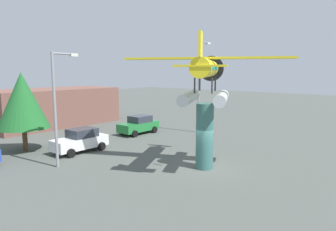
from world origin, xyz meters
The scene contains 9 objects.
ground_plane centered at (0.00, 0.00, 0.00)m, with size 140.00×140.00×0.00m, color #4C514C.
display_pedestal centered at (0.00, 0.00, 2.06)m, with size 1.10×1.10×4.12m, color #386B66.
floatplane_monument centered at (0.12, 0.06, 5.80)m, with size 7.11×9.74×4.00m.
car_mid_white centered at (-2.68, 9.47, 0.88)m, with size 4.20×2.02×1.76m.
car_far_green centered at (5.02, 10.98, 0.88)m, with size 4.20×2.02×1.76m.
streetlight_primary centered at (-5.66, 7.30, 4.26)m, with size 1.84×0.28×7.28m.
streetlight_secondary centered at (9.54, 6.94, 5.14)m, with size 1.84×0.28×8.98m.
storefront_building centered at (2.36, 22.00, 2.06)m, with size 13.75×6.52×4.11m, color brown.
tree_east centered at (-5.29, 12.89, 3.89)m, with size 3.82×3.82×6.02m.
Camera 1 is at (-16.02, -10.54, 6.12)m, focal length 33.25 mm.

